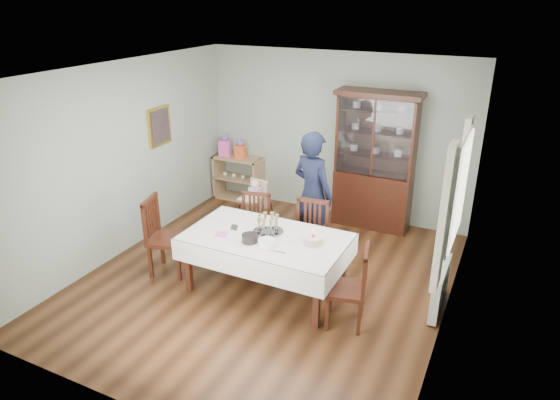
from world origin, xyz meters
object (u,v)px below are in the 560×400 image
Objects in this scene: chair_far_left at (254,241)px; chair_end_left at (168,251)px; champagne_tray at (268,227)px; gift_bag_orange at (240,150)px; dining_table at (266,263)px; chair_far_right at (308,255)px; woman at (313,194)px; high_chair at (256,215)px; chair_end_right at (347,302)px; birthday_cake at (313,241)px; sideboard at (238,178)px; gift_bag_pink at (225,146)px; china_cabinet at (375,159)px.

chair_far_left is 1.19m from chair_end_left.
gift_bag_orange reaches higher than champagne_tray.
dining_table is 0.46m from champagne_tray.
chair_far_right is 0.57× the size of woman.
chair_far_left is 1.02× the size of high_chair.
champagne_tray reaches higher than chair_end_right.
sideboard is at bearing 135.36° from birthday_cake.
gift_bag_pink is (-0.71, 2.65, 0.65)m from chair_end_left.
chair_end_left is at bearing -103.56° from high_chair.
chair_far_left is at bearing -49.39° from gift_bag_pink.
sideboard is at bearing 127.60° from champagne_tray.
chair_far_right is at bearing 58.51° from dining_table.
china_cabinet reaches higher than birthday_cake.
china_cabinet reaches higher than dining_table.
chair_far_right is (2.19, -1.94, -0.09)m from sideboard.
dining_table is 2.11× the size of chair_far_left.
gift_bag_pink is (-2.24, 1.30, 0.06)m from woman.
sideboard is at bearing 132.84° from chair_far_right.
chair_end_right is at bearing -49.59° from chair_far_right.
champagne_tray is 3.16m from gift_bag_pink.
chair_far_left is (-1.16, -1.85, -0.84)m from china_cabinet.
chair_far_right is at bearing -23.92° from high_chair.
champagne_tray reaches higher than birthday_cake.
dining_table is 0.92× the size of china_cabinet.
china_cabinet is 2.34m from chair_far_left.
gift_bag_pink is at bearing -10.63° from woman.
gift_bag_orange reaches higher than dining_table.
high_chair is at bearing 142.89° from chair_far_right.
sideboard is 1.60m from high_chair.
chair_end_left is 2.75m from gift_bag_orange.
chair_far_left is 0.92× the size of chair_far_right.
dining_table is 5.25× the size of champagne_tray.
chair_end_left is (-1.39, -0.18, -0.07)m from dining_table.
gift_bag_pink is at bearing 136.11° from chair_far_right.
chair_far_left is at bearing -130.28° from chair_end_right.
chair_far_left is 0.97× the size of chair_end_right.
dining_table is 0.74m from birthday_cake.
chair_end_right is at bearing -40.47° from chair_far_left.
champagne_tray is 0.99× the size of gift_bag_pink.
chair_far_right is (0.34, 0.55, -0.08)m from dining_table.
chair_far_right reaches higher than sideboard.
chair_far_left is 3.56× the size of birthday_cake.
chair_end_right is 3.66× the size of birthday_cake.
chair_end_left is 2.75× the size of gift_bag_pink.
chair_far_right is at bearing 127.37° from woman.
sideboard is 2.72× the size of gift_bag_orange.
champagne_tray is 0.62m from birthday_cake.
gift_bag_pink reaches higher than chair_far_left.
china_cabinet reaches higher than gift_bag_orange.
chair_end_right reaches higher than chair_far_left.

